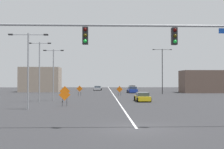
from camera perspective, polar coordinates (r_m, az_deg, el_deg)
The scene contains 17 objects.
ground at distance 16.24m, azimuth 5.40°, elevation -11.69°, with size 183.84×183.84×0.00m, color #2D2D30.
road_centre_stripe at distance 67.01m, azimuth -0.15°, elevation -3.75°, with size 0.16×102.13×0.01m.
traffic_signal_assembly at distance 16.01m, azimuth -4.64°, elevation 6.81°, with size 16.46×0.44×6.70m.
street_lamp_mid_left at distance 56.48m, azimuth 10.91°, elevation 1.50°, with size 4.15×0.24×9.60m.
street_lamp_far_left at distance 36.70m, azimuth -15.55°, elevation 1.65°, with size 3.08×0.24×8.11m.
street_lamp_far_right at distance 38.23m, azimuth -12.66°, elevation 0.91°, with size 2.90×0.24×7.35m.
street_lamp_mid_right at distance 27.66m, azimuth -17.83°, elevation 2.29°, with size 3.98×0.24×7.70m.
construction_sign_median_far at distance 30.17m, azimuth -10.31°, elevation -4.54°, with size 1.29×0.31×1.94m.
construction_sign_left_lane at distance 49.23m, azimuth -7.09°, elevation -3.23°, with size 1.16×0.20×1.93m.
construction_sign_median_near at distance 48.48m, azimuth 1.66°, elevation -3.35°, with size 1.18×0.26×1.85m.
construction_sign_left_shoulder at distance 35.29m, azimuth -10.26°, elevation -3.77°, with size 1.39×0.25×2.17m.
car_orange_mid at distance 73.73m, azimuth 4.38°, elevation -2.98°, with size 2.03×4.31×1.48m.
car_silver_near at distance 75.56m, azimuth -3.12°, elevation -3.00°, with size 2.32×4.32×1.28m.
car_yellow_approaching at distance 36.88m, azimuth 6.63°, elevation -4.89°, with size 1.93×4.52×1.24m.
car_blue_passing at distance 60.61m, azimuth 4.44°, elevation -3.38°, with size 2.26×4.41×1.46m.
roadside_building_east at distance 65.24m, azimuth 19.04°, elevation -1.46°, with size 9.68×5.40×5.23m.
roadside_building_west at distance 68.43m, azimuth -15.34°, elevation -1.07°, with size 9.86×5.11×6.18m.
Camera 1 is at (-2.02, -15.84, 2.95)m, focal length 41.91 mm.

